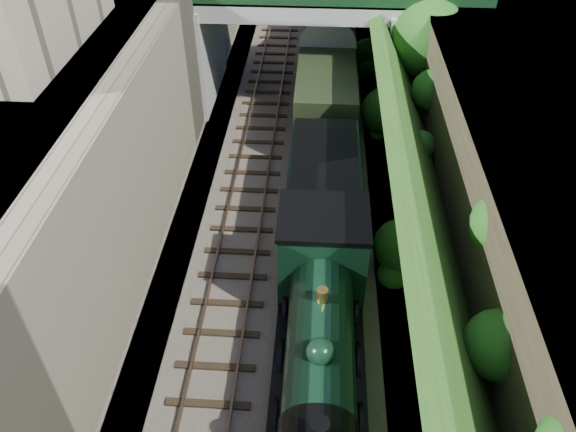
{
  "coord_description": "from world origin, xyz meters",
  "views": [
    {
      "loc": [
        0.92,
        -4.34,
        14.95
      ],
      "look_at": [
        0.0,
        10.25,
        2.82
      ],
      "focal_mm": 35.0,
      "sensor_mm": 36.0,
      "label": 1
    }
  ],
  "objects": [
    {
      "name": "street_plateau_right",
      "position": [
        9.5,
        20.0,
        3.12
      ],
      "size": [
        8.0,
        90.0,
        6.25
      ],
      "primitive_type": "cube",
      "color": "#262628",
      "rests_on": "ground"
    },
    {
      "name": "coach_front",
      "position": [
        1.2,
        25.92,
        2.05
      ],
      "size": [
        2.9,
        18.0,
        3.7
      ],
      "color": "black",
      "rests_on": "trackbed"
    },
    {
      "name": "track_right",
      "position": [
        1.2,
        20.0,
        0.25
      ],
      "size": [
        2.5,
        90.0,
        0.2
      ],
      "color": "black",
      "rests_on": "trackbed"
    },
    {
      "name": "tender",
      "position": [
        1.2,
        13.32,
        1.62
      ],
      "size": [
        2.7,
        6.0,
        3.05
      ],
      "color": "black",
      "rests_on": "trackbed"
    },
    {
      "name": "tree",
      "position": [
        5.91,
        21.08,
        4.65
      ],
      "size": [
        3.6,
        3.8,
        6.6
      ],
      "color": "black",
      "rests_on": "ground"
    },
    {
      "name": "retaining_wall",
      "position": [
        -5.5,
        20.0,
        3.5
      ],
      "size": [
        1.0,
        90.0,
        7.0
      ],
      "primitive_type": "cube",
      "color": "#756B56",
      "rests_on": "ground"
    },
    {
      "name": "locomotive",
      "position": [
        1.2,
        5.96,
        1.89
      ],
      "size": [
        3.1,
        10.22,
        3.83
      ],
      "color": "black",
      "rests_on": "trackbed"
    },
    {
      "name": "trackbed",
      "position": [
        0.0,
        20.0,
        0.1
      ],
      "size": [
        10.0,
        90.0,
        0.2
      ],
      "primitive_type": "cube",
      "color": "#473F38",
      "rests_on": "ground"
    },
    {
      "name": "street_plateau_left",
      "position": [
        -9.0,
        20.0,
        3.5
      ],
      "size": [
        6.0,
        90.0,
        7.0
      ],
      "primitive_type": "cube",
      "color": "#262628",
      "rests_on": "ground"
    },
    {
      "name": "road_bridge",
      "position": [
        0.94,
        24.0,
        4.08
      ],
      "size": [
        16.0,
        6.4,
        7.25
      ],
      "color": "gray",
      "rests_on": "ground"
    },
    {
      "name": "embankment_slope",
      "position": [
        4.93,
        19.5,
        2.65
      ],
      "size": [
        4.6,
        90.0,
        6.39
      ],
      "color": "#1E4714",
      "rests_on": "ground"
    },
    {
      "name": "track_left",
      "position": [
        -2.0,
        20.0,
        0.25
      ],
      "size": [
        2.5,
        90.0,
        0.2
      ],
      "color": "black",
      "rests_on": "trackbed"
    }
  ]
}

